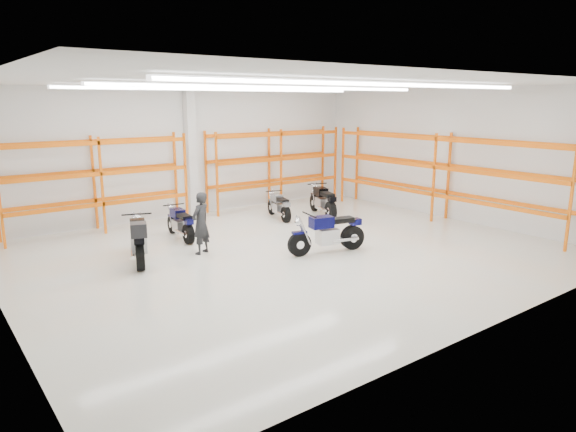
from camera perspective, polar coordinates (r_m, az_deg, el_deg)
ground at (r=14.10m, az=0.27°, el=-4.02°), size 14.00×14.00×0.00m
room_shell at (r=13.55m, az=0.22°, el=9.42°), size 14.02×12.02×4.51m
motorcycle_main at (r=14.00m, az=4.70°, el=-1.94°), size 2.27×0.90×1.13m
motorcycle_back_a at (r=13.55m, az=-16.27°, el=-2.63°), size 1.14×2.35×1.24m
motorcycle_back_b at (r=15.62m, az=-11.83°, el=-0.90°), size 0.66×1.99×0.98m
motorcycle_back_c at (r=17.92m, az=-0.96°, el=1.03°), size 0.76×1.86×0.92m
motorcycle_back_d at (r=18.41m, az=3.94°, el=1.57°), size 1.00×2.16×1.10m
standing_man at (r=13.96m, az=-9.67°, el=-0.79°), size 0.73×0.63×1.69m
structural_column at (r=18.57m, az=-10.73°, el=6.90°), size 0.32×0.32×4.50m
pallet_racking_back_left at (r=17.07m, az=-20.43°, el=4.26°), size 5.67×0.87×3.00m
pallet_racking_back_right at (r=20.06m, az=-1.46°, el=6.20°), size 5.67×0.87×3.00m
pallet_racking_side at (r=18.31m, az=16.72°, el=5.13°), size 0.87×9.07×3.00m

